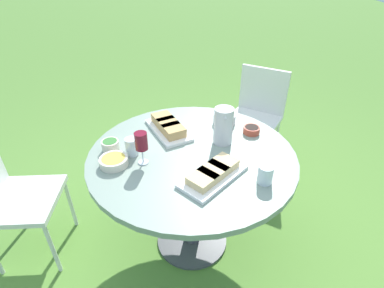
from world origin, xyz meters
The scene contains 14 objects.
ground_plane centered at (0.00, 0.00, 0.00)m, with size 40.00×40.00×0.00m, color #5B8C38.
dining_table centered at (0.00, 0.00, 0.65)m, with size 1.21×1.21×0.77m.
chair_near_left centered at (-1.05, 0.58, 0.52)m, with size 0.58×0.59×0.89m.
chair_near_right centered at (0.08, -1.14, 0.52)m, with size 0.47×0.45×0.89m.
water_pitcher centered at (-0.12, 0.19, 0.89)m, with size 0.12×0.12×0.23m.
wine_glass centered at (0.10, -0.27, 0.91)m, with size 0.07×0.07×0.19m.
platter_bread_main centered at (-0.24, -0.16, 0.81)m, with size 0.42×0.34×0.08m.
platter_charcuterie centered at (0.23, 0.11, 0.80)m, with size 0.41×0.39×0.06m.
bowl_fries centered at (0.12, -0.43, 0.80)m, with size 0.16×0.16×0.05m.
bowl_salad centered at (-0.02, -0.48, 0.81)m, with size 0.10×0.10×0.06m.
bowl_olives centered at (-0.23, 0.38, 0.80)m, with size 0.11×0.11×0.04m.
bowl_dip_red centered at (-0.36, 0.22, 0.81)m, with size 0.15×0.15×0.07m.
cup_water_near centered at (0.26, 0.37, 0.82)m, with size 0.08×0.08×0.10m.
cup_water_far centered at (0.02, -0.34, 0.82)m, with size 0.07×0.07×0.10m.
Camera 1 is at (1.43, 0.02, 1.77)m, focal length 28.00 mm.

